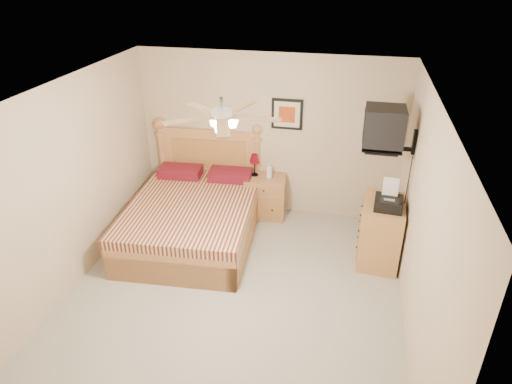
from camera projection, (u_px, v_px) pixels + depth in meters
floor at (233, 297)px, 5.57m from camera, size 4.50×4.50×0.00m
ceiling at (227, 96)px, 4.40m from camera, size 4.00×4.50×0.04m
wall_back at (269, 136)px, 6.93m from camera, size 4.00×0.04×2.50m
wall_front at (142, 372)px, 3.04m from camera, size 4.00×0.04×2.50m
wall_left at (66, 190)px, 5.36m from camera, size 0.04×4.50×2.50m
wall_right at (421, 229)px, 4.61m from camera, size 0.04×4.50×2.50m
bed at (191, 195)px, 6.37m from camera, size 1.83×2.32×1.44m
nightstand at (265, 196)px, 7.15m from camera, size 0.65×0.51×0.66m
table_lamp at (255, 165)px, 6.99m from camera, size 0.25×0.25×0.35m
lotion_bottle at (269, 171)px, 6.92m from camera, size 0.12×0.12×0.24m
framed_picture at (287, 114)px, 6.69m from camera, size 0.46×0.04×0.46m
dresser at (381, 232)px, 6.04m from camera, size 0.57×0.78×0.88m
fax_machine at (390, 195)px, 5.63m from camera, size 0.37×0.39×0.37m
magazine_lower at (380, 192)px, 6.08m from camera, size 0.27×0.30×0.02m
magazine_upper at (383, 190)px, 6.09m from camera, size 0.20×0.26×0.02m
wall_tv at (396, 130)px, 5.55m from camera, size 0.56×0.46×0.58m
ceiling_fan at (222, 116)px, 4.30m from camera, size 1.14×1.14×0.28m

